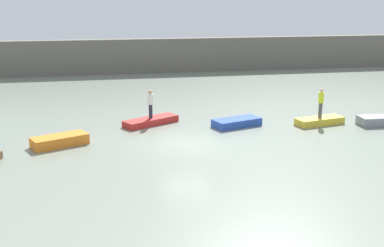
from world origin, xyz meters
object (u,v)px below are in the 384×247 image
object	(u,v)px
rowboat_blue	(237,122)
person_white_shirt	(150,102)
rowboat_red	(151,121)
rowboat_yellow	(320,121)
rowboat_orange	(60,141)
person_hiviz_shirt	(321,102)

from	to	relation	value
rowboat_blue	person_white_shirt	distance (m)	5.24
rowboat_red	rowboat_blue	bearing A→B (deg)	-45.23
rowboat_blue	rowboat_yellow	world-z (taller)	rowboat_blue
rowboat_yellow	person_white_shirt	distance (m)	10.17
rowboat_orange	rowboat_yellow	size ratio (longest dim) A/B	0.94
person_hiviz_shirt	rowboat_orange	bearing A→B (deg)	-174.47
rowboat_orange	rowboat_blue	distance (m)	10.19
rowboat_orange	rowboat_red	world-z (taller)	rowboat_orange
person_white_shirt	person_hiviz_shirt	distance (m)	10.11
person_white_shirt	person_hiviz_shirt	size ratio (longest dim) A/B	0.96
rowboat_blue	rowboat_yellow	distance (m)	5.01
rowboat_red	person_white_shirt	distance (m)	1.14
rowboat_orange	person_hiviz_shirt	xyz separation A→B (m)	(14.98, 1.45, 1.13)
rowboat_yellow	person_hiviz_shirt	distance (m)	1.18
person_white_shirt	person_hiviz_shirt	bearing A→B (deg)	-10.91
rowboat_yellow	rowboat_red	bearing A→B (deg)	156.49
rowboat_blue	person_hiviz_shirt	xyz separation A→B (m)	(4.98, -0.55, 1.16)
rowboat_blue	person_hiviz_shirt	bearing A→B (deg)	-24.52
rowboat_red	person_hiviz_shirt	xyz separation A→B (m)	(9.92, -1.91, 1.20)
rowboat_red	rowboat_blue	distance (m)	5.12
rowboat_yellow	person_white_shirt	bearing A→B (deg)	156.49
rowboat_orange	rowboat_yellow	distance (m)	15.05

